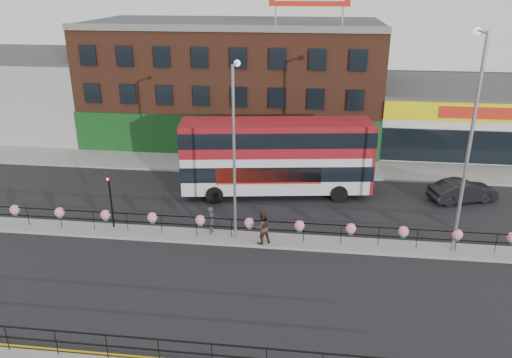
# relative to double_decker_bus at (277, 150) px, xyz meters

# --- Properties ---
(ground) EXTENTS (120.00, 120.00, 0.00)m
(ground) POSITION_rel_double_decker_bus_xyz_m (-0.93, -6.73, -3.10)
(ground) COLOR black
(ground) RESTS_ON ground
(north_pavement) EXTENTS (60.00, 4.00, 0.15)m
(north_pavement) POSITION_rel_double_decker_bus_xyz_m (-0.93, 5.27, -3.03)
(north_pavement) COLOR gray
(north_pavement) RESTS_ON ground
(median) EXTENTS (60.00, 1.60, 0.15)m
(median) POSITION_rel_double_decker_bus_xyz_m (-0.93, -6.73, -3.03)
(median) COLOR gray
(median) RESTS_ON ground
(brick_building) EXTENTS (25.00, 12.21, 10.30)m
(brick_building) POSITION_rel_double_decker_bus_xyz_m (-4.93, 13.23, 2.02)
(brick_building) COLOR brown
(brick_building) RESTS_ON ground
(supermarket) EXTENTS (15.00, 12.25, 5.30)m
(supermarket) POSITION_rel_double_decker_bus_xyz_m (15.07, 13.17, -0.45)
(supermarket) COLOR silver
(supermarket) RESTS_ON ground
(warehouse_west) EXTENTS (15.50, 12.00, 7.30)m
(warehouse_west) POSITION_rel_double_decker_bus_xyz_m (-25.18, 13.27, 0.55)
(warehouse_west) COLOR gray
(warehouse_west) RESTS_ON ground
(median_railing) EXTENTS (30.04, 0.56, 1.23)m
(median_railing) POSITION_rel_double_decker_bus_xyz_m (-0.93, -6.73, -2.06)
(median_railing) COLOR black
(median_railing) RESTS_ON median
(south_railing) EXTENTS (20.04, 0.05, 1.12)m
(south_railing) POSITION_rel_double_decker_bus_xyz_m (-2.93, -16.83, -2.14)
(south_railing) COLOR black
(south_railing) RESTS_ON south_pavement
(double_decker_bus) EXTENTS (12.76, 4.67, 5.05)m
(double_decker_bus) POSITION_rel_double_decker_bus_xyz_m (0.00, 0.00, 0.00)
(double_decker_bus) COLOR silver
(double_decker_bus) RESTS_ON ground
(car) EXTENTS (4.14, 5.28, 1.44)m
(car) POSITION_rel_double_decker_bus_xyz_m (12.16, 0.30, -2.38)
(car) COLOR black
(car) RESTS_ON ground
(pedestrian_a) EXTENTS (0.61, 0.43, 1.59)m
(pedestrian_a) POSITION_rel_double_decker_bus_xyz_m (-3.12, -6.35, -2.16)
(pedestrian_a) COLOR #2F313C
(pedestrian_a) RESTS_ON median
(pedestrian_b) EXTENTS (1.59, 1.57, 1.93)m
(pedestrian_b) POSITION_rel_double_decker_bus_xyz_m (-0.18, -7.19, -1.98)
(pedestrian_b) COLOR #37251F
(pedestrian_b) RESTS_ON median
(lamp_column_west) EXTENTS (0.34, 1.67, 9.54)m
(lamp_column_west) POSITION_rel_double_decker_bus_xyz_m (-1.69, -6.61, 2.70)
(lamp_column_west) COLOR gray
(lamp_column_west) RESTS_ON median
(lamp_column_east) EXTENTS (0.40, 1.97, 11.24)m
(lamp_column_east) POSITION_rel_double_decker_bus_xyz_m (9.95, -6.43, 3.71)
(lamp_column_east) COLOR gray
(lamp_column_east) RESTS_ON median
(traffic_light_median) EXTENTS (0.15, 0.28, 3.65)m
(traffic_light_median) POSITION_rel_double_decker_bus_xyz_m (-8.93, -6.33, -0.63)
(traffic_light_median) COLOR black
(traffic_light_median) RESTS_ON median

